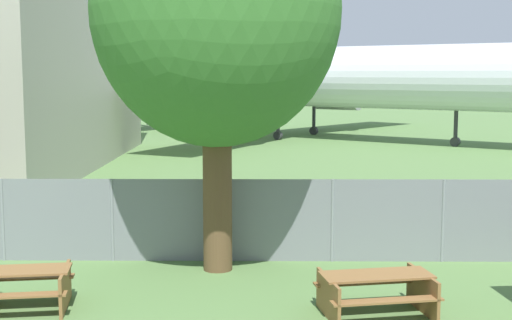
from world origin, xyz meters
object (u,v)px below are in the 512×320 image
object	(u,v)px
airplane	(310,78)
tree_near_hangar	(216,11)
picnic_bench_near_cabin	(376,289)
picnic_bench_open_grass	(26,285)

from	to	relation	value
airplane	tree_near_hangar	distance (m)	32.59
airplane	tree_near_hangar	size ratio (longest dim) A/B	3.92
airplane	tree_near_hangar	world-z (taller)	airplane
tree_near_hangar	airplane	bearing A→B (deg)	82.72
tree_near_hangar	picnic_bench_near_cabin	bearing A→B (deg)	-44.10
picnic_bench_open_grass	tree_near_hangar	world-z (taller)	tree_near_hangar
airplane	picnic_bench_open_grass	distance (m)	35.97
picnic_bench_near_cabin	picnic_bench_open_grass	xyz separation A→B (m)	(-6.42, 0.24, -0.01)
picnic_bench_open_grass	picnic_bench_near_cabin	bearing A→B (deg)	-2.11
airplane	picnic_bench_open_grass	xyz separation A→B (m)	(-7.50, -35.00, -3.56)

